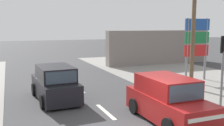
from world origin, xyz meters
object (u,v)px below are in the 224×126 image
at_px(shopping_plaza_sign, 197,41).
at_px(suv_kerbside_parked, 55,84).
at_px(pedestal_signal_right_kerb, 223,59).
at_px(utility_pole_midground_right, 194,9).
at_px(suv_receding_far, 168,100).

relative_size(shopping_plaza_sign, suv_kerbside_parked, 0.99).
bearing_deg(pedestal_signal_right_kerb, utility_pole_midground_right, 73.19).
bearing_deg(shopping_plaza_sign, suv_kerbside_parked, -172.60).
distance_m(pedestal_signal_right_kerb, suv_receding_far, 3.95).
bearing_deg(suv_kerbside_parked, shopping_plaza_sign, 7.40).
bearing_deg(suv_kerbside_parked, suv_receding_far, -52.13).
bearing_deg(suv_kerbside_parked, pedestal_signal_right_kerb, -30.34).
distance_m(utility_pole_midground_right, suv_receding_far, 7.71).
xyz_separation_m(shopping_plaza_sign, suv_receding_far, (-6.70, -6.42, -2.10)).
xyz_separation_m(utility_pole_midground_right, pedestal_signal_right_kerb, (-1.13, -3.75, -2.70)).
height_order(shopping_plaza_sign, suv_kerbside_parked, shopping_plaza_sign).
xyz_separation_m(shopping_plaza_sign, suv_kerbside_parked, (-10.63, -1.38, -2.10)).
bearing_deg(utility_pole_midground_right, suv_kerbside_parked, 175.75).
height_order(pedestal_signal_right_kerb, shopping_plaza_sign, shopping_plaza_sign).
xyz_separation_m(utility_pole_midground_right, shopping_plaza_sign, (1.99, 2.02, -2.13)).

